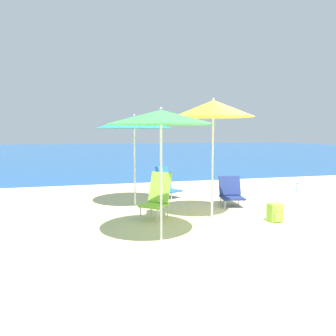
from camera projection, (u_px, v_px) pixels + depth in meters
ground_plane at (287, 221)px, 6.26m from camera, size 60.00×60.00×0.00m
sea_water at (124, 151)px, 30.68m from camera, size 60.00×40.00×0.01m
beach_umbrella_teal at (134, 122)px, 7.38m from camera, size 1.75×1.75×2.09m
beach_umbrella_green at (161, 117)px, 4.93m from camera, size 1.67×1.67×2.06m
beach_umbrella_yellow at (213, 109)px, 6.27m from camera, size 1.58×1.58×2.34m
beach_chair_navy at (231, 192)px, 7.55m from camera, size 0.61×0.68×0.66m
beach_chair_lime at (157, 196)px, 6.45m from camera, size 0.73×0.74×0.89m
beach_chair_blue at (167, 184)px, 8.53m from camera, size 0.66×0.73×0.80m
backpack_lime at (275, 213)px, 6.18m from camera, size 0.24×0.24×0.35m
water_bottle at (297, 189)px, 9.24m from camera, size 0.08×0.08×0.26m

